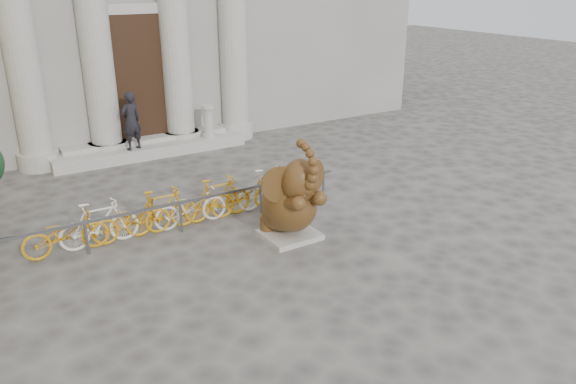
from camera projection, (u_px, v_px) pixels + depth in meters
ground at (320, 287)px, 10.20m from camera, size 80.00×80.00×0.00m
entrance_steps at (150, 149)px, 17.60m from camera, size 6.00×1.20×0.36m
elephant_statue at (291, 202)px, 11.80m from camera, size 1.54×1.70×2.29m
bike_rack at (175, 207)px, 12.39m from camera, size 8.00×0.53×1.00m
pedestrian at (131, 121)px, 16.63m from camera, size 0.74×0.59×1.76m
balustrade_post at (208, 123)px, 18.03m from camera, size 0.43×0.43×1.05m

